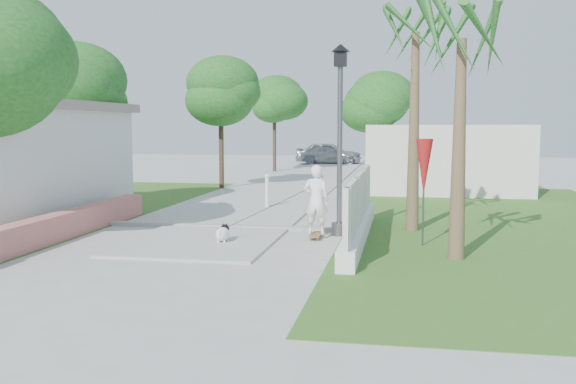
% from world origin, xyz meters
% --- Properties ---
extents(ground, '(90.00, 90.00, 0.00)m').
position_xyz_m(ground, '(0.00, 0.00, 0.00)').
color(ground, '#B7B7B2').
rests_on(ground, ground).
extents(path_strip, '(3.20, 36.00, 0.06)m').
position_xyz_m(path_strip, '(0.00, 20.00, 0.03)').
color(path_strip, '#B7B7B2').
rests_on(path_strip, ground).
extents(curb, '(6.50, 0.25, 0.10)m').
position_xyz_m(curb, '(0.00, 6.00, 0.05)').
color(curb, '#999993').
rests_on(curb, ground).
extents(grass_left, '(8.00, 20.00, 0.01)m').
position_xyz_m(grass_left, '(-7.00, 8.00, 0.01)').
color(grass_left, '#366C22').
rests_on(grass_left, ground).
extents(grass_right, '(8.00, 20.00, 0.01)m').
position_xyz_m(grass_right, '(7.00, 8.00, 0.01)').
color(grass_right, '#366C22').
rests_on(grass_right, ground).
extents(pink_wall, '(0.45, 8.20, 0.80)m').
position_xyz_m(pink_wall, '(-3.30, 3.55, 0.31)').
color(pink_wall, '#CA7267').
rests_on(pink_wall, ground).
extents(lattice_fence, '(0.35, 7.00, 1.50)m').
position_xyz_m(lattice_fence, '(3.40, 5.00, 0.54)').
color(lattice_fence, white).
rests_on(lattice_fence, ground).
extents(building_right, '(6.00, 8.00, 2.60)m').
position_xyz_m(building_right, '(6.00, 18.00, 1.30)').
color(building_right, silver).
rests_on(building_right, ground).
extents(street_lamp, '(0.44, 0.44, 4.44)m').
position_xyz_m(street_lamp, '(2.90, 5.50, 2.43)').
color(street_lamp, '#59595E').
rests_on(street_lamp, ground).
extents(bollard, '(0.14, 0.14, 1.09)m').
position_xyz_m(bollard, '(0.20, 10.00, 0.58)').
color(bollard, white).
rests_on(bollard, ground).
extents(patio_umbrella, '(0.36, 0.36, 2.30)m').
position_xyz_m(patio_umbrella, '(4.80, 4.50, 1.69)').
color(patio_umbrella, '#59595E').
rests_on(patio_umbrella, ground).
extents(tree_left_mid, '(3.20, 3.20, 4.85)m').
position_xyz_m(tree_left_mid, '(-5.48, 8.48, 3.50)').
color(tree_left_mid, '#4C3826').
rests_on(tree_left_mid, ground).
extents(tree_path_left, '(3.40, 3.40, 5.23)m').
position_xyz_m(tree_path_left, '(-2.98, 15.98, 3.82)').
color(tree_path_left, '#4C3826').
rests_on(tree_path_left, ground).
extents(tree_path_right, '(3.00, 3.00, 4.79)m').
position_xyz_m(tree_path_right, '(3.22, 19.98, 3.49)').
color(tree_path_right, '#4C3826').
rests_on(tree_path_right, ground).
extents(tree_path_far, '(3.20, 3.20, 5.17)m').
position_xyz_m(tree_path_far, '(-2.78, 25.98, 3.82)').
color(tree_path_far, '#4C3826').
rests_on(tree_path_far, ground).
extents(palm_far, '(1.80, 1.80, 5.30)m').
position_xyz_m(palm_far, '(4.60, 6.50, 4.48)').
color(palm_far, brown).
rests_on(palm_far, ground).
extents(palm_near, '(1.80, 1.80, 4.70)m').
position_xyz_m(palm_near, '(5.40, 3.20, 3.95)').
color(palm_near, brown).
rests_on(palm_near, ground).
extents(skateboarder, '(2.20, 1.30, 1.69)m').
position_xyz_m(skateboarder, '(1.59, 4.69, 0.75)').
color(skateboarder, olive).
rests_on(skateboarder, ground).
extents(dog, '(0.30, 0.64, 0.44)m').
position_xyz_m(dog, '(0.51, 3.95, 0.24)').
color(dog, white).
rests_on(dog, ground).
extents(parked_car, '(4.35, 1.77, 1.48)m').
position_xyz_m(parked_car, '(-0.56, 33.15, 0.74)').
color(parked_car, '#9A9EA1').
rests_on(parked_car, ground).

